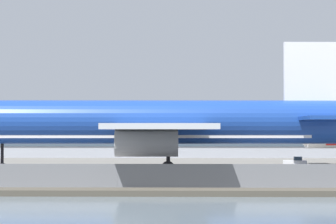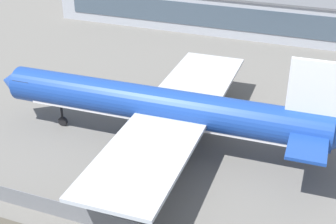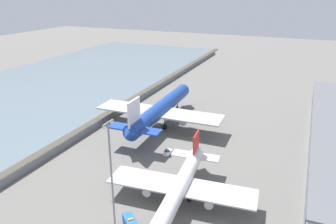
# 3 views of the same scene
# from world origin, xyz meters

# --- Properties ---
(ground_plane) EXTENTS (500.00, 500.00, 0.00)m
(ground_plane) POSITION_xyz_m (0.00, 0.00, 0.00)
(ground_plane) COLOR #66635E
(shoreline_seawall) EXTENTS (320.00, 3.00, 0.50)m
(shoreline_seawall) POSITION_xyz_m (0.00, -20.50, 0.25)
(shoreline_seawall) COLOR #474238
(shoreline_seawall) RESTS_ON ground
(perimeter_fence) EXTENTS (280.00, 0.10, 2.37)m
(perimeter_fence) POSITION_xyz_m (0.00, -16.00, 1.18)
(perimeter_fence) COLOR slate
(perimeter_fence) RESTS_ON ground
(cargo_jet_blue) EXTENTS (53.97, 45.94, 16.22)m
(cargo_jet_blue) POSITION_xyz_m (1.67, 3.64, 6.19)
(cargo_jet_blue) COLOR #193D93
(cargo_jet_blue) RESTS_ON ground
(baggage_tug) EXTENTS (3.39, 2.02, 1.80)m
(baggage_tug) POSITION_xyz_m (21.49, 15.10, 0.81)
(baggage_tug) COLOR white
(baggage_tug) RESTS_ON ground
(terminal_building) EXTENTS (97.67, 15.22, 9.53)m
(terminal_building) POSITION_xyz_m (0.86, 61.11, 4.78)
(terminal_building) COLOR #9EA3AD
(terminal_building) RESTS_ON ground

